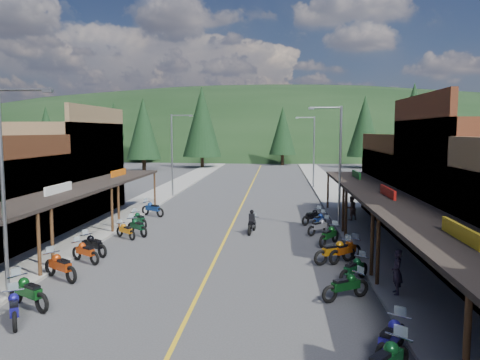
% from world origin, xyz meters
% --- Properties ---
extents(ground, '(220.00, 220.00, 0.00)m').
position_xyz_m(ground, '(0.00, 0.00, 0.00)').
color(ground, '#38383A').
rests_on(ground, ground).
extents(centerline, '(0.15, 90.00, 0.01)m').
position_xyz_m(centerline, '(0.00, 20.00, 0.01)').
color(centerline, gold).
rests_on(centerline, ground).
extents(sidewalk_west, '(3.40, 94.00, 0.15)m').
position_xyz_m(sidewalk_west, '(-8.70, 20.00, 0.07)').
color(sidewalk_west, gray).
rests_on(sidewalk_west, ground).
extents(sidewalk_east, '(3.40, 94.00, 0.15)m').
position_xyz_m(sidewalk_east, '(8.70, 20.00, 0.07)').
color(sidewalk_east, gray).
rests_on(sidewalk_east, ground).
extents(shop_west_3, '(10.90, 10.20, 8.20)m').
position_xyz_m(shop_west_3, '(-13.78, 11.30, 3.52)').
color(shop_west_3, brown).
rests_on(shop_west_3, ground).
extents(shop_east_3, '(10.90, 10.20, 6.20)m').
position_xyz_m(shop_east_3, '(13.75, 11.30, 2.53)').
color(shop_east_3, '#4C2D16').
rests_on(shop_east_3, ground).
extents(streetlight_0, '(2.16, 0.18, 8.00)m').
position_xyz_m(streetlight_0, '(-6.95, -6.00, 4.46)').
color(streetlight_0, gray).
rests_on(streetlight_0, ground).
extents(streetlight_1, '(2.16, 0.18, 8.00)m').
position_xyz_m(streetlight_1, '(-6.95, 22.00, 4.46)').
color(streetlight_1, gray).
rests_on(streetlight_1, ground).
extents(streetlight_2, '(2.16, 0.18, 8.00)m').
position_xyz_m(streetlight_2, '(6.95, 8.00, 4.46)').
color(streetlight_2, gray).
rests_on(streetlight_2, ground).
extents(streetlight_3, '(2.16, 0.18, 8.00)m').
position_xyz_m(streetlight_3, '(6.95, 30.00, 4.46)').
color(streetlight_3, gray).
rests_on(streetlight_3, ground).
extents(ridge_hill, '(310.00, 140.00, 60.00)m').
position_xyz_m(ridge_hill, '(0.00, 135.00, 0.00)').
color(ridge_hill, black).
rests_on(ridge_hill, ground).
extents(pine_0, '(5.04, 5.04, 11.00)m').
position_xyz_m(pine_0, '(-40.00, 62.00, 6.48)').
color(pine_0, black).
rests_on(pine_0, ground).
extents(pine_1, '(5.88, 5.88, 12.50)m').
position_xyz_m(pine_1, '(-24.00, 70.00, 7.24)').
color(pine_1, black).
rests_on(pine_1, ground).
extents(pine_2, '(6.72, 6.72, 14.00)m').
position_xyz_m(pine_2, '(-10.00, 58.00, 7.99)').
color(pine_2, black).
rests_on(pine_2, ground).
extents(pine_3, '(5.04, 5.04, 11.00)m').
position_xyz_m(pine_3, '(4.00, 66.00, 6.48)').
color(pine_3, black).
rests_on(pine_3, ground).
extents(pine_4, '(5.88, 5.88, 12.50)m').
position_xyz_m(pine_4, '(18.00, 60.00, 7.24)').
color(pine_4, black).
rests_on(pine_4, ground).
extents(pine_5, '(6.72, 6.72, 14.00)m').
position_xyz_m(pine_5, '(34.00, 72.00, 7.99)').
color(pine_5, black).
rests_on(pine_5, ground).
extents(pine_7, '(5.88, 5.88, 12.50)m').
position_xyz_m(pine_7, '(-32.00, 76.00, 7.24)').
color(pine_7, black).
rests_on(pine_7, ground).
extents(pine_8, '(4.48, 4.48, 10.00)m').
position_xyz_m(pine_8, '(-22.00, 40.00, 5.98)').
color(pine_8, black).
rests_on(pine_8, ground).
extents(pine_9, '(4.93, 4.93, 10.80)m').
position_xyz_m(pine_9, '(24.00, 45.00, 6.38)').
color(pine_9, black).
rests_on(pine_9, ground).
extents(pine_10, '(5.38, 5.38, 11.60)m').
position_xyz_m(pine_10, '(-18.00, 50.00, 6.78)').
color(pine_10, black).
rests_on(pine_10, ground).
extents(pine_11, '(5.82, 5.82, 12.40)m').
position_xyz_m(pine_11, '(20.00, 38.00, 7.19)').
color(pine_11, black).
rests_on(pine_11, ground).
extents(bike_west_4, '(1.65, 2.12, 1.18)m').
position_xyz_m(bike_west_4, '(-5.64, -8.08, 0.59)').
color(bike_west_4, navy).
rests_on(bike_west_4, ground).
extents(bike_west_5, '(2.41, 1.87, 1.34)m').
position_xyz_m(bike_west_5, '(-5.88, -6.73, 0.67)').
color(bike_west_5, '#0C3E14').
rests_on(bike_west_5, ground).
extents(bike_west_6, '(2.37, 1.96, 1.34)m').
position_xyz_m(bike_west_6, '(-6.24, -3.49, 0.67)').
color(bike_west_6, '#9E320B').
rests_on(bike_west_6, ground).
extents(bike_west_7, '(2.11, 1.70, 1.18)m').
position_xyz_m(bike_west_7, '(-6.25, -0.82, 0.59)').
color(bike_west_7, '#B93B0D').
rests_on(bike_west_7, ground).
extents(bike_west_8, '(2.18, 1.83, 1.23)m').
position_xyz_m(bike_west_8, '(-6.38, 0.53, 0.62)').
color(bike_west_8, black).
rests_on(bike_west_8, ground).
extents(bike_west_9, '(1.84, 1.66, 1.06)m').
position_xyz_m(bike_west_9, '(-5.95, 4.36, 0.53)').
color(bike_west_9, '#C4700E').
rests_on(bike_west_9, ground).
extents(bike_west_10, '(2.05, 1.99, 1.23)m').
position_xyz_m(bike_west_10, '(-5.51, 5.24, 0.61)').
color(bike_west_10, '#0B391E').
rests_on(bike_west_10, ground).
extents(bike_west_11, '(1.87, 1.96, 1.16)m').
position_xyz_m(bike_west_11, '(-6.12, 7.67, 0.58)').
color(bike_west_11, '#0D4223').
rests_on(bike_west_11, ground).
extents(bike_west_12, '(2.30, 1.81, 1.28)m').
position_xyz_m(bike_west_12, '(-6.29, 11.70, 0.64)').
color(bike_west_12, navy).
rests_on(bike_west_12, ground).
extents(bike_east_4, '(1.79, 2.22, 1.24)m').
position_xyz_m(bike_east_4, '(6.33, -9.45, 0.62)').
color(bike_east_4, navy).
rests_on(bike_east_4, ground).
extents(bike_east_5, '(2.15, 1.66, 1.19)m').
position_xyz_m(bike_east_5, '(5.70, -4.95, 0.60)').
color(bike_east_5, '#0B3914').
rests_on(bike_east_5, ground).
extents(bike_east_6, '(1.87, 2.04, 1.19)m').
position_xyz_m(bike_east_6, '(6.37, -2.70, 0.60)').
color(bike_east_6, '#0C3C1C').
rests_on(bike_east_6, ground).
extents(bike_east_7, '(2.39, 1.81, 1.32)m').
position_xyz_m(bike_east_7, '(5.89, -0.00, 0.66)').
color(bike_east_7, '#C97B0E').
rests_on(bike_east_7, ground).
extents(bike_east_8, '(2.17, 2.10, 1.30)m').
position_xyz_m(bike_east_8, '(6.44, 0.31, 0.65)').
color(bike_east_8, '#B0480C').
rests_on(bike_east_8, ground).
extents(bike_east_9, '(1.80, 2.26, 1.26)m').
position_xyz_m(bike_east_9, '(6.01, 3.69, 0.63)').
color(bike_east_9, '#0E4615').
rests_on(bike_east_9, ground).
extents(bike_east_10, '(1.91, 1.85, 1.14)m').
position_xyz_m(bike_east_10, '(5.70, 6.35, 0.57)').
color(bike_east_10, '#9A9A9F').
rests_on(bike_east_10, ground).
extents(bike_east_11, '(1.52, 1.95, 1.09)m').
position_xyz_m(bike_east_11, '(5.88, 8.67, 0.54)').
color(bike_east_11, navy).
rests_on(bike_east_11, ground).
extents(bike_east_12, '(1.96, 2.02, 1.21)m').
position_xyz_m(bike_east_12, '(5.52, 9.61, 0.60)').
color(bike_east_12, black).
rests_on(bike_east_12, ground).
extents(rider_on_bike, '(0.97, 2.11, 1.55)m').
position_xyz_m(rider_on_bike, '(1.51, 6.41, 0.62)').
color(rider_on_bike, black).
rests_on(rider_on_bike, ground).
extents(pedestrian_east_a, '(0.44, 0.65, 1.74)m').
position_xyz_m(pedestrian_east_a, '(7.70, -4.53, 1.02)').
color(pedestrian_east_a, '#2A2131').
rests_on(pedestrian_east_a, sidewalk_east).
extents(pedestrian_east_b, '(0.97, 0.83, 1.72)m').
position_xyz_m(pedestrian_east_b, '(8.29, 10.59, 1.01)').
color(pedestrian_east_b, brown).
rests_on(pedestrian_east_b, sidewalk_east).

